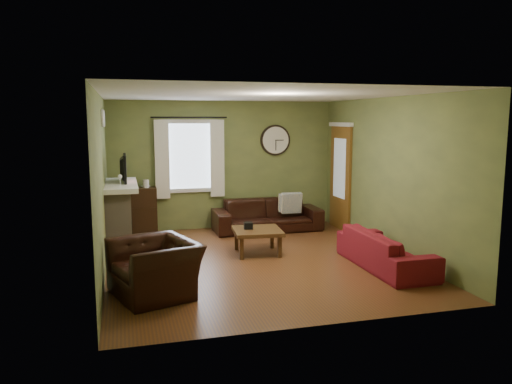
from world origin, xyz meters
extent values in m
cube|color=brown|center=(0.00, 0.00, 0.00)|extent=(4.60, 5.20, 0.00)
cube|color=white|center=(0.00, 0.00, 2.60)|extent=(4.60, 5.20, 0.00)
cube|color=olive|center=(-2.30, 0.00, 1.30)|extent=(0.00, 5.20, 2.60)
cube|color=olive|center=(2.30, 0.00, 1.30)|extent=(0.00, 5.20, 2.60)
cube|color=olive|center=(0.00, 2.60, 1.30)|extent=(4.60, 0.00, 2.60)
cube|color=olive|center=(0.00, -2.60, 1.30)|extent=(4.60, 0.00, 2.60)
cube|color=tan|center=(-2.10, 1.15, 0.55)|extent=(0.40, 1.40, 1.10)
cube|color=black|center=(-1.91, 1.15, 0.30)|extent=(0.04, 0.60, 0.55)
cube|color=white|center=(-2.07, 1.15, 1.14)|extent=(0.58, 1.60, 0.08)
imported|color=black|center=(-2.05, 1.30, 1.35)|extent=(0.08, 0.60, 0.35)
cube|color=#994C3F|center=(-1.97, 1.30, 1.41)|extent=(0.02, 0.62, 0.36)
cylinder|color=white|center=(-2.28, 0.80, 2.25)|extent=(0.28, 0.28, 0.03)
cylinder|color=white|center=(-2.28, 1.15, 2.25)|extent=(0.28, 0.28, 0.03)
cylinder|color=white|center=(-2.28, 1.50, 2.25)|extent=(0.28, 0.28, 0.03)
cylinder|color=black|center=(-0.70, 2.48, 2.27)|extent=(0.03, 0.03, 1.50)
cube|color=white|center=(-1.25, 2.48, 1.45)|extent=(0.28, 0.04, 1.55)
cube|color=white|center=(-0.15, 2.48, 1.45)|extent=(0.28, 0.04, 1.55)
cube|color=brown|center=(2.27, 1.85, 1.05)|extent=(0.05, 0.90, 2.10)
imported|color=#462C15|center=(-1.67, 2.57, 0.96)|extent=(0.21, 0.26, 0.02)
imported|color=black|center=(0.78, 2.07, 0.31)|extent=(2.16, 0.84, 0.63)
cube|color=#9FA5A2|center=(1.21, 2.07, 0.55)|extent=(0.37, 0.15, 0.36)
cube|color=#9FA5A2|center=(1.28, 2.03, 0.55)|extent=(0.42, 0.14, 0.41)
imported|color=maroon|center=(1.80, -0.85, 0.28)|extent=(0.74, 1.90, 0.56)
imported|color=black|center=(-1.65, -1.15, 0.35)|extent=(1.25, 1.34, 0.71)
cube|color=black|center=(-0.01, 0.50, 0.40)|extent=(0.16, 0.16, 0.11)
camera|label=1|loc=(-2.00, -7.43, 2.24)|focal=35.00mm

